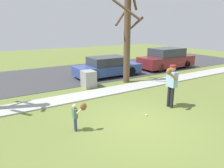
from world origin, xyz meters
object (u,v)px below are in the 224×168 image
at_px(baseball, 146,115).
at_px(street_tree_near, 127,37).
at_px(parked_wagon_blue, 108,67).
at_px(parked_suv_maroon, 166,59).
at_px(person_adult, 171,82).
at_px(utility_cabinet, 89,79).
at_px(person_child, 78,112).

xyz_separation_m(baseball, street_tree_near, (2.22, 4.41, 2.68)).
bearing_deg(parked_wagon_blue, parked_suv_maroon, 178.88).
xyz_separation_m(baseball, parked_suv_maroon, (7.46, 6.20, 0.75)).
bearing_deg(person_adult, baseball, 8.44).
height_order(baseball, utility_cabinet, utility_cabinet).
distance_m(baseball, utility_cabinet, 4.62).
bearing_deg(utility_cabinet, person_adult, -70.03).
bearing_deg(baseball, person_child, 173.92).
relative_size(utility_cabinet, parked_suv_maroon, 0.20).
bearing_deg(baseball, utility_cabinet, 92.80).
bearing_deg(person_child, parked_suv_maroon, 32.65).
bearing_deg(street_tree_near, person_adult, -101.03).
xyz_separation_m(street_tree_near, parked_suv_maroon, (5.24, 1.80, -1.92)).
distance_m(person_adult, person_child, 4.05).
distance_m(person_adult, baseball, 1.76).
bearing_deg(parked_wagon_blue, baseball, 72.37).
xyz_separation_m(person_child, street_tree_near, (4.85, 4.13, 2.08)).
height_order(person_adult, person_child, person_adult).
relative_size(person_child, utility_cabinet, 1.04).
bearing_deg(person_child, person_adult, 0.40).
bearing_deg(street_tree_near, parked_wagon_blue, 96.44).
xyz_separation_m(person_adult, street_tree_near, (0.83, 4.25, 1.61)).
height_order(person_child, utility_cabinet, person_child).
distance_m(street_tree_near, parked_wagon_blue, 2.81).
xyz_separation_m(person_adult, parked_suv_maroon, (6.07, 6.05, -0.32)).
bearing_deg(person_child, utility_cabinet, 63.13).
relative_size(person_child, parked_suv_maroon, 0.21).
bearing_deg(street_tree_near, person_child, -139.60).
bearing_deg(utility_cabinet, person_child, -119.10).
bearing_deg(parked_suv_maroon, person_adult, 44.92).
distance_m(person_child, parked_suv_maroon, 11.70).
relative_size(person_adult, utility_cabinet, 1.91).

